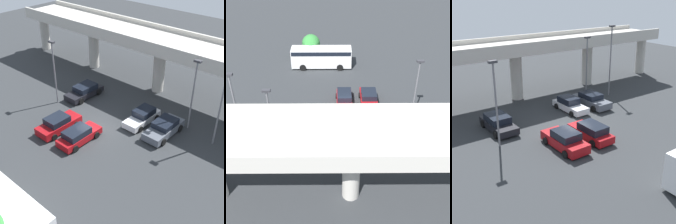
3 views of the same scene
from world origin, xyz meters
The scene contains 11 objects.
ground_plane centered at (0.00, 0.00, 0.00)m, with size 92.92×92.92×0.00m, color #2D3033.
highway_overpass centered at (0.00, 11.43, 5.57)m, with size 44.77×6.02×7.14m.
parked_car_0 centered at (-5.68, 4.42, 0.71)m, with size 2.23×4.78×1.47m.
parked_car_1 centered at (-2.67, -2.16, 0.74)m, with size 2.15×4.65×1.60m.
parked_car_2 centered at (0.20, -2.13, 0.71)m, with size 2.05×4.52×1.48m.
parked_car_3 centered at (2.81, 4.53, 0.69)m, with size 1.98×4.53×1.49m.
parked_car_4 centered at (5.64, 4.25, 0.72)m, with size 2.19×4.85×1.51m.
shuttle_bus centered at (3.22, -11.90, 1.69)m, with size 8.41×2.67×2.83m.
lamp_post_near_aisle centered at (-7.01, 1.35, 4.36)m, with size 0.70×0.35×7.37m.
lamp_post_mid_lot centered at (10.01, 6.04, 4.96)m, with size 0.70×0.35×8.53m.
lamp_post_by_overpass centered at (6.91, 6.76, 4.38)m, with size 0.70×0.35×7.41m.
Camera 1 is at (18.30, -17.92, 18.44)m, focal length 50.00 mm.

